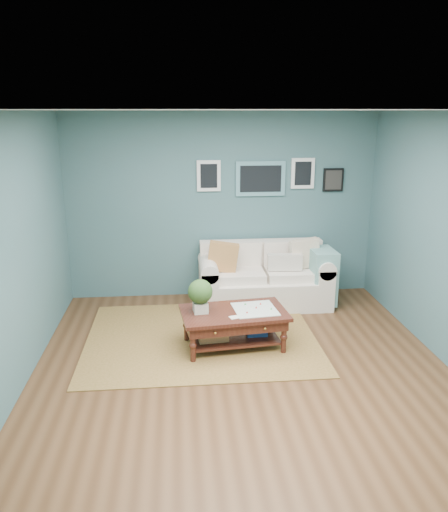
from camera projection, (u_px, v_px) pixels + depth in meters
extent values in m
plane|color=brown|center=(244.00, 375.00, 5.28)|extent=(5.00, 5.00, 0.00)
plane|color=white|center=(247.00, 110.00, 4.52)|extent=(5.00, 5.00, 0.00)
cube|color=#3C6064|center=(222.00, 206.00, 7.29)|extent=(4.50, 0.02, 2.70)
cube|color=#3C6064|center=(313.00, 388.00, 2.51)|extent=(4.50, 0.02, 2.70)
cube|color=#3C6064|center=(9.00, 259.00, 4.70)|extent=(0.02, 5.00, 2.70)
cube|color=#5A8F98|center=(260.00, 179.00, 7.21)|extent=(0.72, 0.03, 0.50)
cube|color=black|center=(261.00, 179.00, 7.19)|extent=(0.60, 0.01, 0.38)
cube|color=white|center=(209.00, 176.00, 7.12)|extent=(0.34, 0.03, 0.44)
cube|color=white|center=(303.00, 173.00, 7.24)|extent=(0.34, 0.03, 0.44)
cube|color=black|center=(333.00, 180.00, 7.31)|extent=(0.30, 0.03, 0.34)
cube|color=brown|center=(201.00, 337.00, 6.15)|extent=(2.79, 2.23, 0.01)
cube|color=white|center=(264.00, 291.00, 7.18)|extent=(1.37, 0.85, 0.41)
cube|color=white|center=(261.00, 256.00, 7.37)|extent=(1.79, 0.21, 0.46)
cube|color=white|center=(208.00, 286.00, 7.08)|extent=(0.23, 0.85, 0.60)
cube|color=white|center=(319.00, 283.00, 7.22)|extent=(0.23, 0.85, 0.60)
cylinder|color=white|center=(208.00, 266.00, 6.99)|extent=(0.25, 0.85, 0.25)
cylinder|color=white|center=(320.00, 263.00, 7.14)|extent=(0.25, 0.85, 0.25)
cube|color=white|center=(239.00, 275.00, 7.01)|extent=(0.69, 0.54, 0.13)
cube|color=white|center=(290.00, 274.00, 7.08)|extent=(0.69, 0.54, 0.13)
cube|color=white|center=(237.00, 254.00, 7.21)|extent=(0.69, 0.12, 0.35)
cube|color=white|center=(287.00, 253.00, 7.27)|extent=(0.69, 0.12, 0.35)
cube|color=#D2793C|center=(223.00, 257.00, 6.92)|extent=(0.47, 0.17, 0.46)
cube|color=#F3E5CC|center=(305.00, 253.00, 7.10)|extent=(0.46, 0.17, 0.45)
cube|color=beige|center=(285.00, 262.00, 6.98)|extent=(0.48, 0.12, 0.23)
cube|color=#76ACA6|center=(321.00, 276.00, 7.07)|extent=(0.33, 0.53, 0.77)
cube|color=black|center=(234.00, 313.00, 5.80)|extent=(1.28, 0.83, 0.04)
cube|color=black|center=(234.00, 319.00, 5.82)|extent=(1.19, 0.75, 0.12)
cube|color=black|center=(234.00, 338.00, 5.89)|extent=(1.08, 0.63, 0.03)
sphere|color=gold|center=(215.00, 333.00, 5.46)|extent=(0.03, 0.03, 0.03)
sphere|color=gold|center=(265.00, 329.00, 5.57)|extent=(0.03, 0.03, 0.03)
cylinder|color=black|center=(193.00, 345.00, 5.50)|extent=(0.06, 0.06, 0.41)
cylinder|color=black|center=(284.00, 337.00, 5.71)|extent=(0.06, 0.06, 0.41)
cylinder|color=black|center=(186.00, 325.00, 6.02)|extent=(0.06, 0.06, 0.41)
cylinder|color=black|center=(270.00, 318.00, 6.22)|extent=(0.06, 0.06, 0.41)
cube|color=beige|center=(201.00, 307.00, 5.75)|extent=(0.18, 0.18, 0.12)
sphere|color=#24441A|center=(200.00, 292.00, 5.69)|extent=(0.28, 0.28, 0.28)
cube|color=beige|center=(255.00, 309.00, 5.84)|extent=(0.54, 0.54, 0.01)
cube|color=tan|center=(213.00, 331.00, 5.81)|extent=(0.37, 0.28, 0.20)
cube|color=navy|center=(257.00, 330.00, 5.94)|extent=(0.26, 0.21, 0.11)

